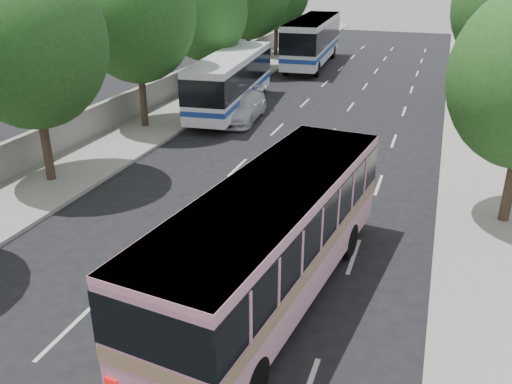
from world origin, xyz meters
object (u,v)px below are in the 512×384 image
at_px(pink_taxi, 259,215).
at_px(tour_coach_front, 231,78).
at_px(pink_bus, 273,231).
at_px(tour_coach_rear, 313,37).
at_px(white_pickup, 241,107).

height_order(pink_taxi, tour_coach_front, tour_coach_front).
bearing_deg(pink_bus, tour_coach_front, 121.46).
relative_size(pink_taxi, tour_coach_front, 0.39).
bearing_deg(tour_coach_front, pink_taxi, -71.24).
distance_m(pink_bus, tour_coach_front, 19.53).
xyz_separation_m(tour_coach_front, tour_coach_rear, (1.09, 15.79, 0.33)).
xyz_separation_m(pink_bus, tour_coach_front, (-8.07, 17.78, -0.07)).
bearing_deg(pink_taxi, tour_coach_rear, 107.69).
distance_m(pink_bus, pink_taxi, 3.89).
distance_m(pink_bus, white_pickup, 17.53).
xyz_separation_m(pink_taxi, tour_coach_front, (-6.59, 14.43, 1.23)).
distance_m(pink_taxi, tour_coach_rear, 30.76).
bearing_deg(white_pickup, pink_bus, -71.23).
relative_size(pink_taxi, tour_coach_rear, 0.34).
bearing_deg(pink_taxi, tour_coach_front, 121.92).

